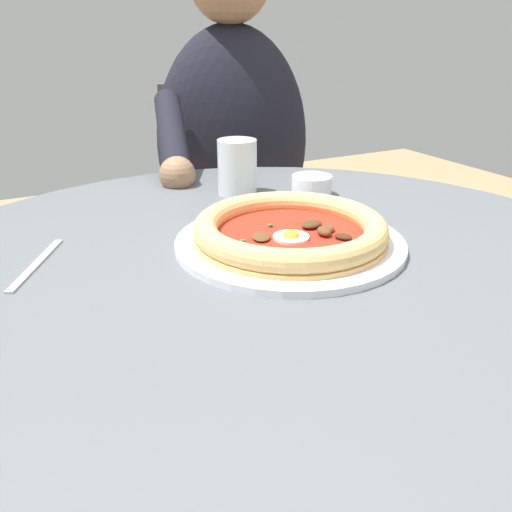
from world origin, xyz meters
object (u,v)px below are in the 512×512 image
at_px(ramekin_capers, 312,185).
at_px(diner_person, 233,222).
at_px(dining_table, 274,361).
at_px(cafe_chair_diner, 230,210).
at_px(water_glass, 237,170).
at_px(pizza_on_plate, 290,233).
at_px(fork_utensil, 36,264).

distance_m(ramekin_capers, diner_person, 0.47).
xyz_separation_m(dining_table, cafe_chair_diner, (-0.30, -0.79, -0.07)).
relative_size(water_glass, cafe_chair_diner, 0.12).
bearing_deg(ramekin_capers, dining_table, 48.94).
relative_size(pizza_on_plate, water_glass, 3.25).
distance_m(water_glass, diner_person, 0.44).
bearing_deg(dining_table, water_glass, -107.30).
distance_m(dining_table, water_glass, 0.38).
bearing_deg(diner_person, dining_table, 69.41).
height_order(water_glass, cafe_chair_diner, cafe_chair_diner).
xyz_separation_m(dining_table, pizza_on_plate, (-0.05, -0.05, 0.16)).
height_order(ramekin_capers, diner_person, diner_person).
xyz_separation_m(diner_person, cafe_chair_diner, (-0.05, -0.13, -0.01)).
bearing_deg(diner_person, ramekin_capers, 84.89).
xyz_separation_m(water_glass, ramekin_capers, (-0.11, 0.07, -0.02)).
xyz_separation_m(dining_table, fork_utensil, (0.27, -0.15, 0.14)).
height_order(dining_table, diner_person, diner_person).
distance_m(pizza_on_plate, ramekin_capers, 0.24).
bearing_deg(ramekin_capers, diner_person, -95.11).
bearing_deg(cafe_chair_diner, dining_table, 69.28).
relative_size(diner_person, cafe_chair_diner, 1.39).
height_order(fork_utensil, cafe_chair_diner, cafe_chair_diner).
bearing_deg(cafe_chair_diner, diner_person, 68.62).
height_order(pizza_on_plate, water_glass, water_glass).
bearing_deg(pizza_on_plate, dining_table, 45.17).
bearing_deg(pizza_on_plate, cafe_chair_diner, -108.44).
bearing_deg(water_glass, pizza_on_plate, 80.37).
relative_size(dining_table, fork_utensil, 7.17).
xyz_separation_m(pizza_on_plate, diner_person, (-0.19, -0.61, -0.21)).
distance_m(dining_table, diner_person, 0.71).
relative_size(dining_table, cafe_chair_diner, 1.23).
bearing_deg(diner_person, cafe_chair_diner, -111.38).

